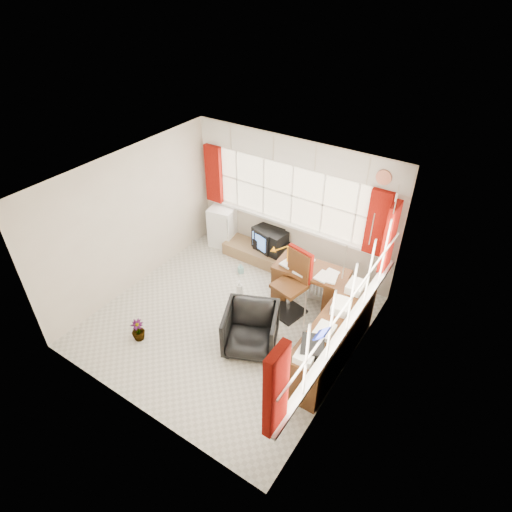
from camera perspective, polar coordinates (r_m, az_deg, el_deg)
The scene contains 20 objects.
ground at distance 7.16m, azimuth -3.63°, elevation -8.59°, with size 4.00×4.00×0.00m, color beige.
room_walls at distance 6.21m, azimuth -4.14°, elevation 1.36°, with size 4.00×4.00×4.00m.
window_back at distance 7.89m, azimuth 4.56°, elevation 4.68°, with size 3.70×0.12×3.60m.
window_right at distance 5.84m, azimuth 11.73°, elevation -9.15°, with size 0.12×3.70×3.60m.
curtains at distance 6.49m, azimuth 7.38°, elevation 2.33°, with size 3.83×3.83×1.15m.
overhead_cabinets at distance 6.12m, azimuth 8.65°, elevation 8.63°, with size 3.98×3.98×0.48m.
desk at distance 7.31m, azimuth 7.24°, elevation -3.62°, with size 1.26×0.68×0.75m.
desk_lamp at distance 7.04m, azimuth 4.25°, elevation 0.71°, with size 0.14×0.12×0.38m.
task_chair at distance 6.98m, azimuth 5.18°, elevation -3.23°, with size 0.59×0.61×1.18m.
office_chair at distance 6.50m, azimuth -0.71°, elevation -9.79°, with size 0.77×0.80×0.72m, color black.
radiator at distance 7.50m, azimuth 8.27°, elevation -3.95°, with size 0.44×0.27×0.62m.
credenza at distance 6.41m, azimuth 10.09°, elevation -10.89°, with size 0.50×2.00×0.85m.
file_tray at distance 5.70m, azimuth 7.53°, elevation -11.95°, with size 0.30×0.38×0.13m, color black.
tv_bench at distance 8.41m, azimuth 0.29°, elevation 0.31°, with size 1.40×0.50×0.25m, color #98784C.
crt_tv at distance 8.24m, azimuth 1.60°, elevation 2.42°, with size 0.60×0.57×0.44m.
hifi_stack at distance 8.17m, azimuth 2.06°, elevation 2.00°, with size 0.67×0.48×0.44m.
mini_fridge at distance 8.74m, azimuth -4.40°, elevation 4.03°, with size 0.57×0.57×0.83m.
spray_bottle_a at distance 7.51m, azimuth -2.23°, elevation -4.32°, with size 0.13×0.13×0.33m, color silver.
spray_bottle_b at distance 8.07m, azimuth -2.06°, elevation -1.67°, with size 0.09×0.09×0.20m, color #86C7C0.
flower_vase at distance 6.98m, azimuth -15.47°, elevation -9.50°, with size 0.21×0.21×0.37m, color black.
Camera 1 is at (3.20, -4.02, 5.00)m, focal length 30.00 mm.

